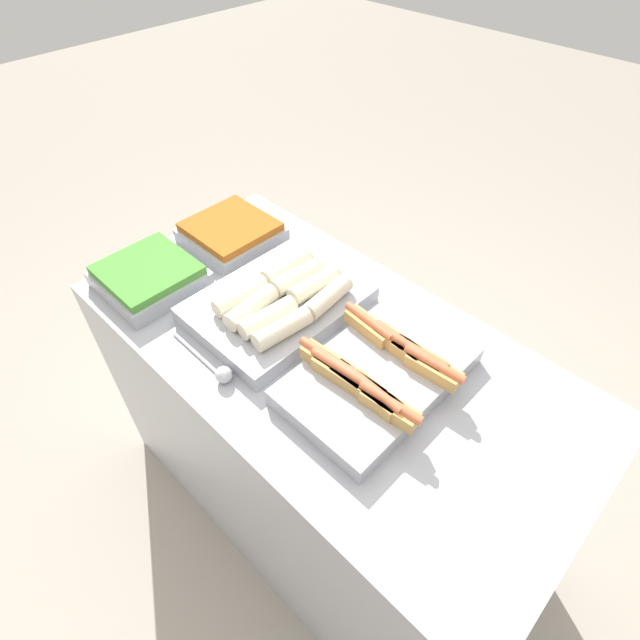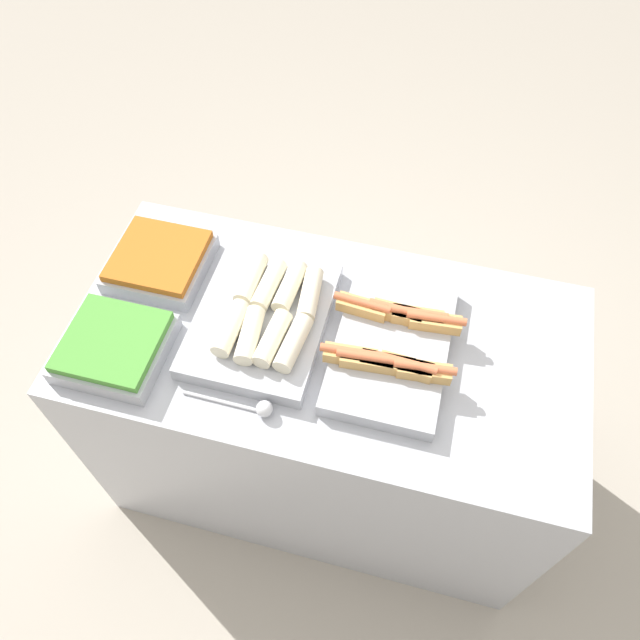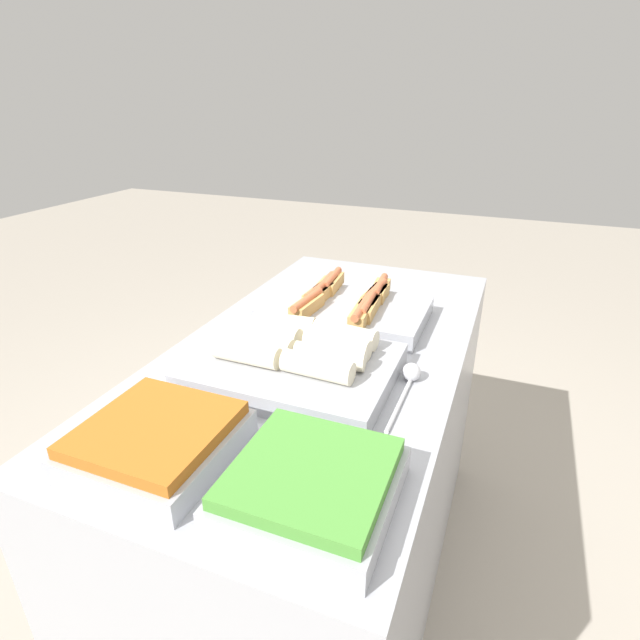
# 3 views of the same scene
# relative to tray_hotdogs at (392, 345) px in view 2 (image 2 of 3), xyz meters

# --- Properties ---
(ground_plane) EXTENTS (12.00, 12.00, 0.00)m
(ground_plane) POSITION_rel_tray_hotdogs_xyz_m (-0.18, 0.00, -0.94)
(ground_plane) COLOR #ADA393
(counter) EXTENTS (1.44, 0.74, 0.90)m
(counter) POSITION_rel_tray_hotdogs_xyz_m (-0.18, 0.00, -0.49)
(counter) COLOR #A8AAB2
(counter) RESTS_ON ground_plane
(tray_hotdogs) EXTENTS (0.36, 0.48, 0.10)m
(tray_hotdogs) POSITION_rel_tray_hotdogs_xyz_m (0.00, 0.00, 0.00)
(tray_hotdogs) COLOR #A8AAB2
(tray_hotdogs) RESTS_ON counter
(tray_wraps) EXTENTS (0.36, 0.47, 0.10)m
(tray_wraps) POSITION_rel_tray_hotdogs_xyz_m (-0.36, 0.00, 0.00)
(tray_wraps) COLOR #A8AAB2
(tray_wraps) RESTS_ON counter
(tray_side_front) EXTENTS (0.27, 0.27, 0.07)m
(tray_side_front) POSITION_rel_tray_hotdogs_xyz_m (-0.72, -0.19, -0.00)
(tray_side_front) COLOR #A8AAB2
(tray_side_front) RESTS_ON counter
(tray_side_back) EXTENTS (0.27, 0.27, 0.07)m
(tray_side_back) POSITION_rel_tray_hotdogs_xyz_m (-0.72, 0.12, -0.00)
(tray_side_back) COLOR #A8AAB2
(tray_side_back) RESTS_ON counter
(serving_spoon_near) EXTENTS (0.25, 0.04, 0.04)m
(serving_spoon_near) POSITION_rel_tray_hotdogs_xyz_m (-0.30, -0.26, -0.02)
(serving_spoon_near) COLOR silver
(serving_spoon_near) RESTS_ON counter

